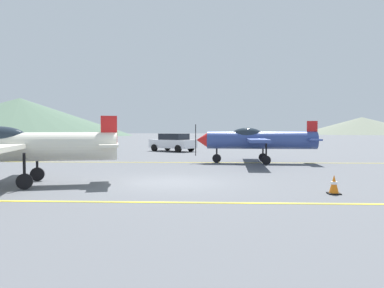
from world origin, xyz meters
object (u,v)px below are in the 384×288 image
traffic_cone_front (334,185)px  car_sedan (173,142)px  airplane_near (17,146)px  airplane_mid (257,139)px

traffic_cone_front → car_sedan: bearing=107.5°
airplane_near → car_sedan: (3.49, 20.98, -0.55)m
airplane_near → car_sedan: size_ratio=1.80×
airplane_near → airplane_mid: (9.54, 9.20, 0.00)m
airplane_near → traffic_cone_front: bearing=-7.3°
traffic_cone_front → airplane_near: bearing=172.7°
airplane_mid → traffic_cone_front: size_ratio=13.96×
airplane_near → traffic_cone_front: (10.52, -1.35, -1.10)m
airplane_near → car_sedan: airplane_near is taller
airplane_mid → car_sedan: size_ratio=1.81×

